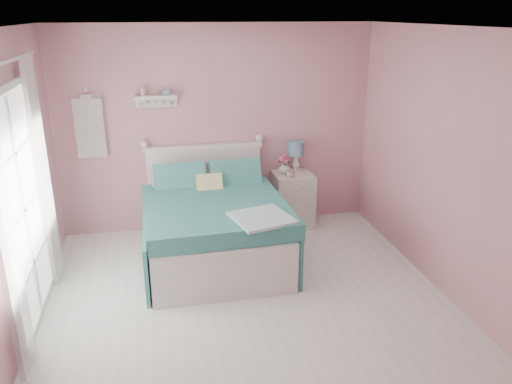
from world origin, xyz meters
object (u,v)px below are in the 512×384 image
object	(u,v)px
nightstand	(293,200)
teacup	(290,174)
table_lamp	(296,151)
vase	(284,168)
bed	(214,226)

from	to	relation	value
nightstand	teacup	size ratio (longest dim) A/B	6.43
table_lamp	vase	world-z (taller)	table_lamp
bed	vase	distance (m)	1.32
table_lamp	teacup	distance (m)	0.35
table_lamp	teacup	xyz separation A→B (m)	(-0.13, -0.21, -0.24)
bed	table_lamp	size ratio (longest dim) A/B	4.82
nightstand	table_lamp	world-z (taller)	table_lamp
nightstand	vase	bearing A→B (deg)	169.63
bed	table_lamp	world-z (taller)	table_lamp
bed	nightstand	bearing A→B (deg)	29.75
bed	vase	bearing A→B (deg)	33.41
nightstand	teacup	world-z (taller)	teacup
bed	teacup	xyz separation A→B (m)	(1.06, 0.59, 0.38)
nightstand	vase	world-z (taller)	vase
bed	vase	size ratio (longest dim) A/B	12.21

